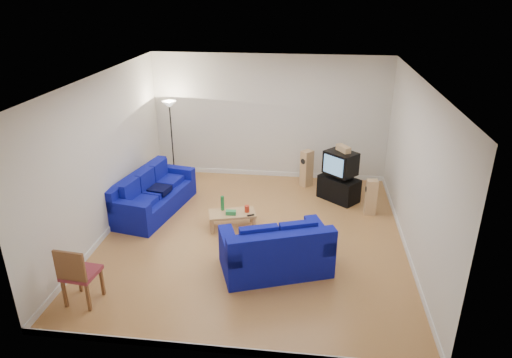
# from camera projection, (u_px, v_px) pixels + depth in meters

# --- Properties ---
(room) EXTENTS (6.01, 6.51, 3.21)m
(room) POSITION_uv_depth(u_px,v_px,m) (253.00, 166.00, 8.71)
(room) COLOR #945C2D
(room) RESTS_ON ground
(sofa_three_seat) EXTENTS (1.41, 2.43, 0.88)m
(sofa_three_seat) POSITION_uv_depth(u_px,v_px,m) (152.00, 197.00, 10.26)
(sofa_three_seat) COLOR navy
(sofa_three_seat) RESTS_ON ground
(sofa_loveseat) EXTENTS (2.12, 1.63, 0.94)m
(sofa_loveseat) POSITION_uv_depth(u_px,v_px,m) (276.00, 254.00, 8.06)
(sofa_loveseat) COLOR navy
(sofa_loveseat) RESTS_ON ground
(coffee_table) EXTENTS (1.06, 0.73, 0.35)m
(coffee_table) POSITION_uv_depth(u_px,v_px,m) (232.00, 215.00, 9.54)
(coffee_table) COLOR tan
(coffee_table) RESTS_ON ground
(bottle) EXTENTS (0.08, 0.08, 0.32)m
(bottle) POSITION_uv_depth(u_px,v_px,m) (222.00, 203.00, 9.57)
(bottle) COLOR #197233
(bottle) RESTS_ON coffee_table
(tissue_box) EXTENTS (0.21, 0.13, 0.08)m
(tissue_box) POSITION_uv_depth(u_px,v_px,m) (231.00, 213.00, 9.43)
(tissue_box) COLOR green
(tissue_box) RESTS_ON coffee_table
(red_canister) EXTENTS (0.14, 0.14, 0.14)m
(red_canister) POSITION_uv_depth(u_px,v_px,m) (247.00, 209.00, 9.52)
(red_canister) COLOR red
(red_canister) RESTS_ON coffee_table
(remote) EXTENTS (0.15, 0.12, 0.02)m
(remote) POSITION_uv_depth(u_px,v_px,m) (251.00, 215.00, 9.39)
(remote) COLOR black
(remote) RESTS_ON coffee_table
(tv_stand) EXTENTS (1.04, 0.99, 0.56)m
(tv_stand) POSITION_uv_depth(u_px,v_px,m) (339.00, 189.00, 10.80)
(tv_stand) COLOR black
(tv_stand) RESTS_ON ground
(av_receiver) EXTENTS (0.54, 0.57, 0.10)m
(av_receiver) POSITION_uv_depth(u_px,v_px,m) (342.00, 176.00, 10.67)
(av_receiver) COLOR black
(av_receiver) RESTS_ON tv_stand
(television) EXTENTS (0.86, 0.84, 0.54)m
(television) POSITION_uv_depth(u_px,v_px,m) (341.00, 163.00, 10.54)
(television) COLOR black
(television) RESTS_ON av_receiver
(centre_speaker) EXTENTS (0.34, 0.41, 0.14)m
(centre_speaker) POSITION_uv_depth(u_px,v_px,m) (343.00, 149.00, 10.45)
(centre_speaker) COLOR tan
(centre_speaker) RESTS_ON television
(speaker_left) EXTENTS (0.35, 0.35, 0.94)m
(speaker_left) POSITION_uv_depth(u_px,v_px,m) (307.00, 168.00, 11.49)
(speaker_left) COLOR tan
(speaker_left) RESTS_ON ground
(speaker_right) EXTENTS (0.26, 0.20, 0.82)m
(speaker_right) POSITION_uv_depth(u_px,v_px,m) (371.00, 197.00, 10.06)
(speaker_right) COLOR tan
(speaker_right) RESTS_ON ground
(floor_lamp) EXTENTS (0.36, 0.36, 2.09)m
(floor_lamp) POSITION_uv_depth(u_px,v_px,m) (170.00, 115.00, 11.38)
(floor_lamp) COLOR black
(floor_lamp) RESTS_ON ground
(dining_chair) EXTENTS (0.55, 0.55, 1.06)m
(dining_chair) POSITION_uv_depth(u_px,v_px,m) (78.00, 273.00, 7.12)
(dining_chair) COLOR brown
(dining_chair) RESTS_ON ground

